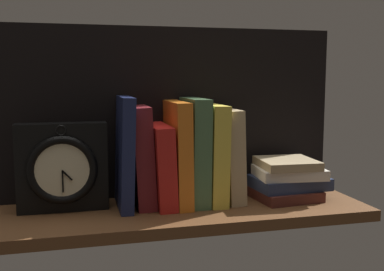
# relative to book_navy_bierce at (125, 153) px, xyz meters

# --- Properties ---
(ground_plane) EXTENTS (0.84, 0.27, 0.03)m
(ground_plane) POSITION_rel_book_navy_bierce_xyz_m (0.13, -0.04, -0.14)
(ground_plane) COLOR brown
(back_panel) EXTENTS (0.84, 0.01, 0.42)m
(back_panel) POSITION_rel_book_navy_bierce_xyz_m (0.13, 0.09, 0.08)
(back_panel) COLOR black
(back_panel) RESTS_ON ground_plane
(book_navy_bierce) EXTENTS (0.04, 0.15, 0.25)m
(book_navy_bierce) POSITION_rel_book_navy_bierce_xyz_m (0.00, 0.00, 0.00)
(book_navy_bierce) COLOR #192147
(book_navy_bierce) RESTS_ON ground_plane
(book_maroon_dawkins) EXTENTS (0.05, 0.12, 0.23)m
(book_maroon_dawkins) POSITION_rel_book_navy_bierce_xyz_m (0.04, 0.00, -0.01)
(book_maroon_dawkins) COLOR maroon
(book_maroon_dawkins) RESTS_ON ground_plane
(book_red_requiem) EXTENTS (0.05, 0.17, 0.19)m
(book_red_requiem) POSITION_rel_book_navy_bierce_xyz_m (0.08, 0.00, -0.03)
(book_red_requiem) COLOR red
(book_red_requiem) RESTS_ON ground_plane
(book_orange_pandolfini) EXTENTS (0.04, 0.17, 0.24)m
(book_orange_pandolfini) POSITION_rel_book_navy_bierce_xyz_m (0.12, 0.00, -0.01)
(book_orange_pandolfini) COLOR orange
(book_orange_pandolfini) RESTS_ON ground_plane
(book_green_romantic) EXTENTS (0.04, 0.15, 0.25)m
(book_green_romantic) POSITION_rel_book_navy_bierce_xyz_m (0.16, 0.00, -0.00)
(book_green_romantic) COLOR #476B44
(book_green_romantic) RESTS_ON ground_plane
(book_yellow_seinlanguage) EXTENTS (0.04, 0.16, 0.23)m
(book_yellow_seinlanguage) POSITION_rel_book_navy_bierce_xyz_m (0.21, 0.00, -0.01)
(book_yellow_seinlanguage) COLOR gold
(book_yellow_seinlanguage) RESTS_ON ground_plane
(book_tan_shortstories) EXTENTS (0.05, 0.14, 0.22)m
(book_tan_shortstories) POSITION_rel_book_navy_bierce_xyz_m (0.25, 0.00, -0.02)
(book_tan_shortstories) COLOR tan
(book_tan_shortstories) RESTS_ON ground_plane
(framed_clock) EXTENTS (0.20, 0.06, 0.20)m
(framed_clock) POSITION_rel_book_navy_bierce_xyz_m (-0.14, 0.00, -0.03)
(framed_clock) COLOR black
(framed_clock) RESTS_ON ground_plane
(book_stack_side) EXTENTS (0.18, 0.15, 0.10)m
(book_stack_side) POSITION_rel_book_navy_bierce_xyz_m (0.39, -0.02, -0.08)
(book_stack_side) COLOR #471E19
(book_stack_side) RESTS_ON ground_plane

